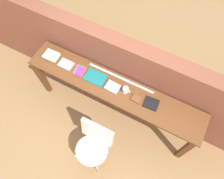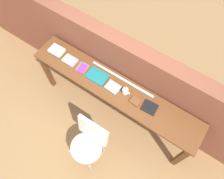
% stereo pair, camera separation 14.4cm
% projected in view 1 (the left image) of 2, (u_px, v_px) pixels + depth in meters
% --- Properties ---
extents(ground_plane, '(40.00, 40.00, 0.00)m').
position_uv_depth(ground_plane, '(105.00, 127.00, 3.53)').
color(ground_plane, '#9E7547').
extents(brick_wall_back, '(6.00, 0.20, 1.41)m').
position_uv_depth(brick_wall_back, '(125.00, 75.00, 3.17)').
color(brick_wall_back, brown).
rests_on(brick_wall_back, ground).
extents(sideboard, '(2.50, 0.44, 0.88)m').
position_uv_depth(sideboard, '(114.00, 92.00, 3.00)').
color(sideboard, brown).
rests_on(sideboard, ground).
extents(chair_white_moulded, '(0.45, 0.46, 0.89)m').
position_uv_depth(chair_white_moulded, '(94.00, 144.00, 2.88)').
color(chair_white_moulded, silver).
rests_on(chair_white_moulded, ground).
extents(book_stack_leftmost, '(0.22, 0.17, 0.06)m').
position_uv_depth(book_stack_leftmost, '(52.00, 56.00, 3.07)').
color(book_stack_leftmost, olive).
rests_on(book_stack_leftmost, sideboard).
extents(magazine_cycling, '(0.21, 0.15, 0.02)m').
position_uv_depth(magazine_cycling, '(66.00, 64.00, 3.03)').
color(magazine_cycling, '#9E9EA3').
rests_on(magazine_cycling, sideboard).
extents(pamphlet_pile_colourful, '(0.17, 0.18, 0.01)m').
position_uv_depth(pamphlet_pile_colourful, '(80.00, 71.00, 2.99)').
color(pamphlet_pile_colourful, orange).
rests_on(pamphlet_pile_colourful, sideboard).
extents(book_open_centre, '(0.29, 0.21, 0.02)m').
position_uv_depth(book_open_centre, '(95.00, 77.00, 2.93)').
color(book_open_centre, '#19757A').
rests_on(book_open_centre, sideboard).
extents(book_grey_hardcover, '(0.20, 0.15, 0.03)m').
position_uv_depth(book_grey_hardcover, '(113.00, 87.00, 2.86)').
color(book_grey_hardcover, '#9E9EA3').
rests_on(book_grey_hardcover, sideboard).
extents(mug, '(0.11, 0.08, 0.09)m').
position_uv_depth(mug, '(126.00, 90.00, 2.80)').
color(mug, white).
rests_on(mug, sideboard).
extents(leather_journal_brown, '(0.13, 0.11, 0.02)m').
position_uv_depth(leather_journal_brown, '(136.00, 99.00, 2.78)').
color(leather_journal_brown, brown).
rests_on(leather_journal_brown, sideboard).
extents(book_repair_rightmost, '(0.19, 0.17, 0.02)m').
position_uv_depth(book_repair_rightmost, '(151.00, 103.00, 2.75)').
color(book_repair_rightmost, black).
rests_on(book_repair_rightmost, sideboard).
extents(ruler_metal_back_edge, '(0.97, 0.03, 0.00)m').
position_uv_depth(ruler_metal_back_edge, '(121.00, 78.00, 2.94)').
color(ruler_metal_back_edge, silver).
rests_on(ruler_metal_back_edge, sideboard).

